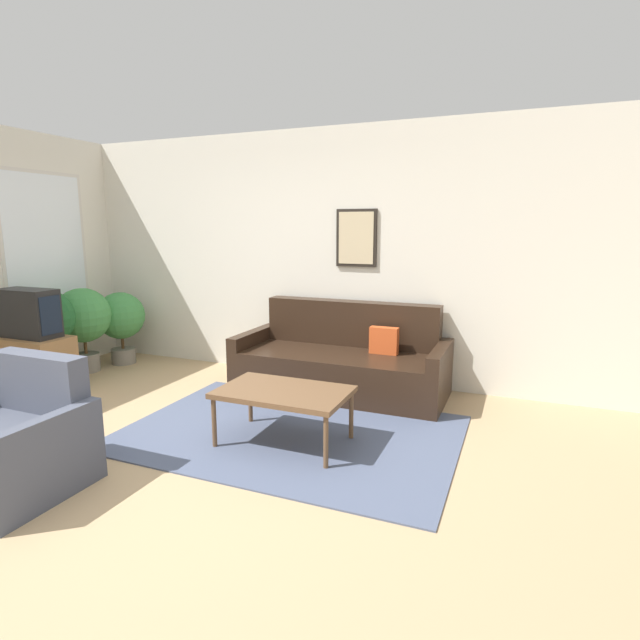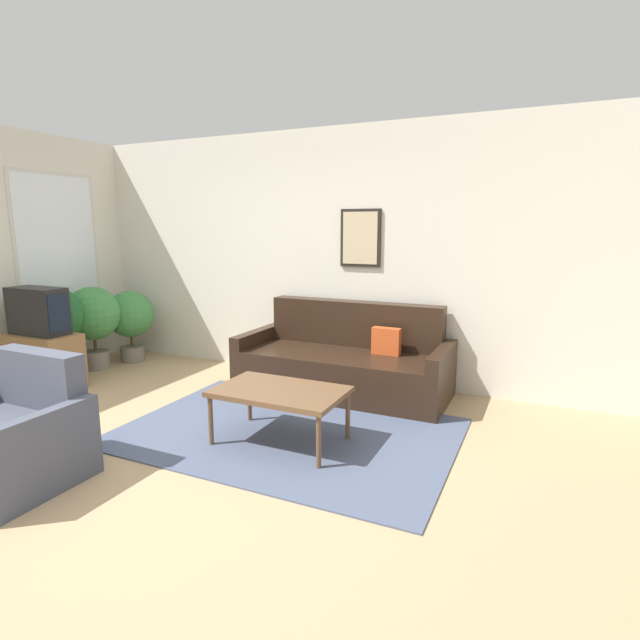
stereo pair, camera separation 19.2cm
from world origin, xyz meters
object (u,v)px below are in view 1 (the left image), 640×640
at_px(coffee_table, 284,394).
at_px(tv, 28,313).
at_px(couch, 342,363).
at_px(armchair, 9,446).
at_px(potted_plant_tall, 44,322).

bearing_deg(coffee_table, tv, 177.26).
bearing_deg(couch, coffee_table, -89.40).
height_order(couch, armchair, couch).
bearing_deg(couch, armchair, -116.77).
bearing_deg(potted_plant_tall, couch, 17.30).
bearing_deg(armchair, potted_plant_tall, 130.29).
height_order(coffee_table, tv, tv).
relative_size(couch, armchair, 2.31).
xyz_separation_m(coffee_table, potted_plant_tall, (-3.06, 0.42, 0.27)).
distance_m(couch, tv, 3.18).
height_order(tv, armchair, tv).
bearing_deg(potted_plant_tall, tv, -60.50).
distance_m(tv, potted_plant_tall, 0.36).
distance_m(coffee_table, potted_plant_tall, 3.10).
xyz_separation_m(tv, potted_plant_tall, (-0.16, 0.28, -0.15)).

